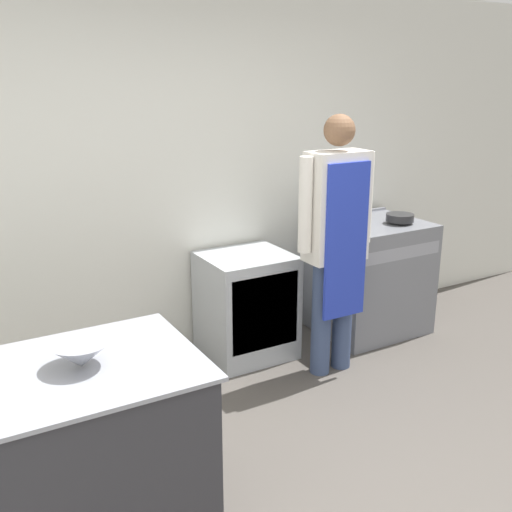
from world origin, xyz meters
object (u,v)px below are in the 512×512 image
at_px(fridge_unit, 246,305).
at_px(mixing_bowl, 80,354).
at_px(person_cook, 336,232).
at_px(saute_pan, 400,217).
at_px(stock_pot, 346,204).
at_px(stove, 370,277).

relative_size(fridge_unit, mixing_bowl, 3.06).
bearing_deg(person_cook, saute_pan, 19.87).
height_order(fridge_unit, stock_pot, stock_pot).
distance_m(fridge_unit, person_cook, 0.93).
relative_size(fridge_unit, saute_pan, 3.61).
bearing_deg(mixing_bowl, fridge_unit, 40.64).
xyz_separation_m(fridge_unit, saute_pan, (1.29, -0.21, 0.57)).
distance_m(person_cook, mixing_bowl, 2.10).
xyz_separation_m(mixing_bowl, saute_pan, (2.83, 1.10, 0.04)).
bearing_deg(stock_pot, fridge_unit, -177.90).
bearing_deg(saute_pan, fridge_unit, 170.62).
relative_size(fridge_unit, person_cook, 0.44).
bearing_deg(fridge_unit, saute_pan, -9.38).
bearing_deg(fridge_unit, mixing_bowl, -139.36).
distance_m(stove, saute_pan, 0.55).
relative_size(person_cook, stock_pot, 5.67).
bearing_deg(stove, mixing_bowl, -155.22).
height_order(person_cook, stock_pot, person_cook).
bearing_deg(mixing_bowl, person_cook, 21.99).
relative_size(person_cook, mixing_bowl, 7.02).
xyz_separation_m(stove, fridge_unit, (-1.12, 0.09, -0.06)).
distance_m(fridge_unit, stock_pot, 1.15).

